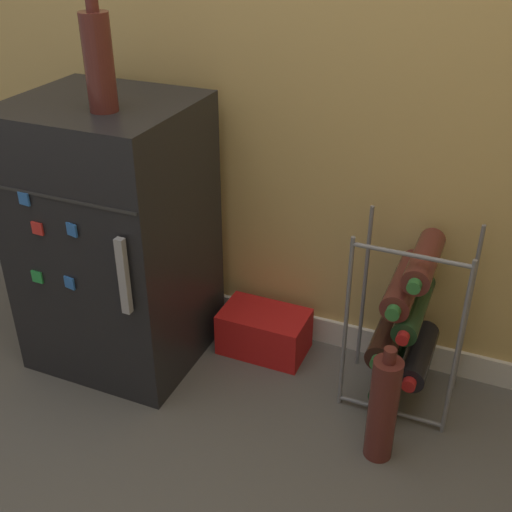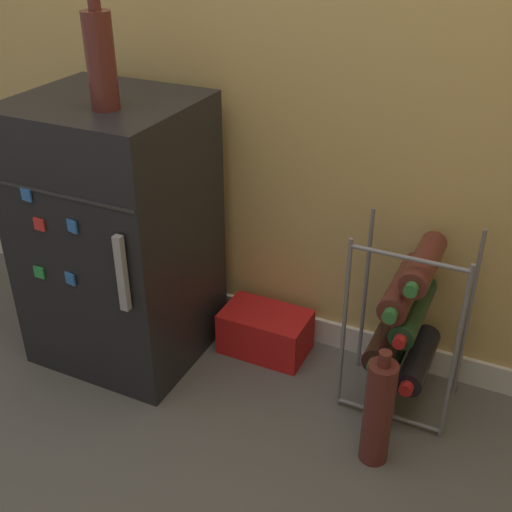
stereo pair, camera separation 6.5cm
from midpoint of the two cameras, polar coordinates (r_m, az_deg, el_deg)
name	(u,v)px [view 2 (the right image)]	position (r m, az deg, el deg)	size (l,w,h in m)	color
ground_plane	(236,449)	(1.84, -0.73, -16.79)	(14.00, 14.00, 0.00)	#56544F
mini_fridge	(118,234)	(2.01, -11.23, 1.93)	(0.50, 0.48, 0.84)	black
wine_rack	(405,324)	(1.86, 14.11, -5.89)	(0.31, 0.33, 0.56)	slate
soda_box	(265,332)	(2.12, 1.72, -6.76)	(0.28, 0.17, 0.15)	red
fridge_top_bottle	(101,60)	(1.73, -12.55, 16.64)	(0.08, 0.08, 0.29)	#56231E
loose_bottle_floor	(378,412)	(1.74, 11.88, -13.43)	(0.08, 0.08, 0.36)	#56231E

